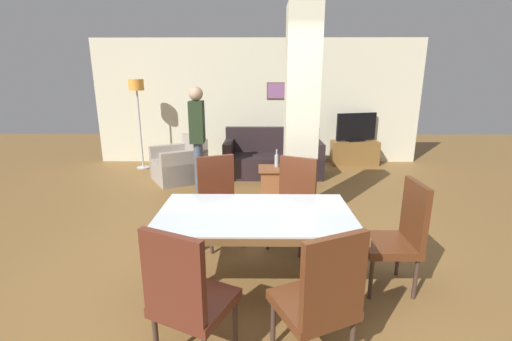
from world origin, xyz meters
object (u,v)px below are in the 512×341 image
at_px(dining_chair_head_right, 399,233).
at_px(tv_stand, 354,153).
at_px(dining_chair_far_right, 293,200).
at_px(coffee_table, 278,178).
at_px(dining_chair_near_right, 321,297).
at_px(dining_chair_far_left, 219,198).
at_px(sofa, 273,159).
at_px(tv_screen, 356,128).
at_px(dining_table, 255,227).
at_px(floor_lamp, 137,94).
at_px(armchair, 181,165).
at_px(dining_chair_near_left, 187,295).
at_px(bottle, 277,160).
at_px(standing_person, 197,132).

distance_m(dining_chair_head_right, tv_stand, 4.76).
height_order(dining_chair_far_right, coffee_table, dining_chair_far_right).
xyz_separation_m(dining_chair_near_right, dining_chair_far_left, (-0.84, 1.84, 0.00)).
distance_m(sofa, coffee_table, 0.99).
height_order(dining_chair_near_right, tv_screen, tv_screen).
relative_size(dining_chair_far_left, coffee_table, 1.51).
bearing_deg(dining_table, dining_chair_far_right, 63.67).
bearing_deg(dining_chair_head_right, floor_lamp, 40.87).
bearing_deg(dining_chair_near_right, armchair, 88.66).
bearing_deg(tv_stand, dining_chair_head_right, -100.70).
distance_m(dining_chair_near_left, coffee_table, 3.84).
xyz_separation_m(dining_chair_far_right, bottle, (-0.09, 2.05, -0.02)).
bearing_deg(dining_table, dining_chair_near_right, -65.44).
relative_size(dining_table, dining_chair_head_right, 1.72).
height_order(dining_table, dining_chair_near_right, dining_chair_near_right).
distance_m(dining_table, dining_chair_far_right, 0.96).
bearing_deg(dining_table, standing_person, 109.44).
bearing_deg(tv_stand, dining_chair_near_right, -107.21).
bearing_deg(sofa, dining_chair_near_right, 91.45).
xyz_separation_m(coffee_table, tv_screen, (1.80, 1.83, 0.62)).
height_order(dining_chair_far_left, coffee_table, dining_chair_far_left).
bearing_deg(standing_person, dining_chair_far_left, 13.75).
relative_size(dining_chair_near_left, armchair, 0.84).
bearing_deg(bottle, dining_chair_head_right, -72.11).
bearing_deg(tv_screen, floor_lamp, -13.22).
xyz_separation_m(dining_chair_far_right, dining_chair_near_left, (-0.85, -1.76, 0.00)).
height_order(dining_chair_far_right, tv_stand, dining_chair_far_right).
bearing_deg(dining_chair_near_left, dining_chair_far_left, 114.91).
height_order(dining_chair_far_left, floor_lamp, floor_lamp).
distance_m(dining_chair_far_right, dining_chair_near_left, 1.96).
distance_m(dining_chair_near_right, sofa, 4.75).
bearing_deg(tv_screen, bottle, 26.35).
relative_size(dining_table, floor_lamp, 0.93).
xyz_separation_m(dining_table, floor_lamp, (-2.45, 4.31, 0.96)).
bearing_deg(sofa, dining_chair_far_left, 76.00).
bearing_deg(bottle, floor_lamp, 153.34).
xyz_separation_m(armchair, coffee_table, (1.79, -0.57, -0.08)).
bearing_deg(dining_chair_near_right, tv_stand, 48.23).
bearing_deg(dining_table, tv_stand, 65.24).
relative_size(dining_table, dining_chair_far_right, 1.72).
distance_m(dining_table, bottle, 2.93).
bearing_deg(coffee_table, dining_chair_near_right, -88.97).
relative_size(dining_chair_near_right, sofa, 0.53).
distance_m(tv_stand, floor_lamp, 4.80).
bearing_deg(dining_chair_far_right, dining_table, 90.00).
bearing_deg(dining_table, dining_chair_near_left, -114.92).
relative_size(dining_chair_head_right, tv_stand, 0.99).
bearing_deg(coffee_table, dining_chair_head_right, -72.08).
bearing_deg(dining_chair_far_left, dining_chair_head_right, 126.86).
height_order(dining_table, armchair, armchair).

